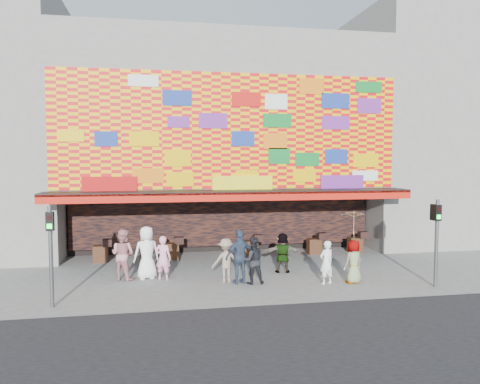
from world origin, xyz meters
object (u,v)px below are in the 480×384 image
(ped_d, at_px, (226,260))
(ped_e, at_px, (240,257))
(ped_c, at_px, (253,260))
(ped_f, at_px, (283,253))
(ped_b, at_px, (163,258))
(signal_right, at_px, (437,233))
(ped_g, at_px, (354,262))
(ped_i, at_px, (123,254))
(ped_h, at_px, (326,262))
(ped_a, at_px, (147,253))
(parasol, at_px, (354,223))
(signal_left, at_px, (51,245))

(ped_d, height_order, ped_e, ped_e)
(ped_c, xyz_separation_m, ped_f, (1.47, 1.41, -0.06))
(ped_b, height_order, ped_d, ped_b)
(signal_right, height_order, ped_b, signal_right)
(ped_d, relative_size, ped_g, 1.02)
(ped_g, distance_m, ped_i, 8.25)
(ped_e, distance_m, ped_g, 3.99)
(ped_e, bearing_deg, ped_i, -33.34)
(ped_g, bearing_deg, ped_h, -24.45)
(ped_a, distance_m, ped_g, 7.41)
(ped_c, distance_m, ped_d, 0.97)
(ped_c, relative_size, parasol, 0.92)
(signal_right, xyz_separation_m, parasol, (-2.55, 0.97, 0.26))
(signal_left, xyz_separation_m, ped_b, (3.27, 2.65, -1.06))
(ped_f, bearing_deg, parasol, 145.61)
(signal_left, distance_m, parasol, 9.90)
(ped_a, relative_size, ped_b, 1.20)
(signal_left, xyz_separation_m, signal_right, (12.40, 0.00, 0.00))
(ped_e, bearing_deg, ped_d, -44.77)
(ped_b, distance_m, ped_h, 5.83)
(ped_a, relative_size, ped_h, 1.26)
(ped_a, xyz_separation_m, ped_e, (3.23, -1.24, -0.01))
(parasol, bearing_deg, ped_c, 170.94)
(ped_h, bearing_deg, ped_i, -33.80)
(ped_a, xyz_separation_m, ped_g, (7.16, -1.90, -0.20))
(ped_a, xyz_separation_m, ped_i, (-0.85, 0.04, -0.04))
(ped_b, bearing_deg, ped_h, -173.71)
(ped_a, xyz_separation_m, ped_c, (3.67, -1.34, -0.14))
(signal_left, height_order, ped_i, signal_left)
(ped_d, xyz_separation_m, ped_h, (3.43, -0.84, -0.02))
(ped_a, distance_m, ped_e, 3.46)
(ped_a, height_order, ped_b, ped_a)
(ped_d, relative_size, ped_i, 0.84)
(signal_right, height_order, ped_f, signal_right)
(signal_left, height_order, ped_f, signal_left)
(ped_e, xyz_separation_m, ped_h, (2.96, -0.58, -0.19))
(ped_f, height_order, parasol, parasol)
(signal_right, relative_size, ped_d, 1.92)
(ped_f, bearing_deg, ped_i, 9.97)
(ped_d, relative_size, ped_e, 0.82)
(ped_d, relative_size, ped_h, 1.02)
(signal_left, distance_m, ped_b, 4.34)
(ped_c, relative_size, ped_f, 1.08)
(signal_right, bearing_deg, ped_e, 165.89)
(ped_e, relative_size, ped_i, 1.03)
(ped_b, height_order, ped_g, ped_b)
(ped_c, bearing_deg, ped_b, -19.17)
(ped_g, bearing_deg, signal_left, -14.22)
(ped_d, bearing_deg, parasol, 162.45)
(ped_i, bearing_deg, ped_g, -164.08)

